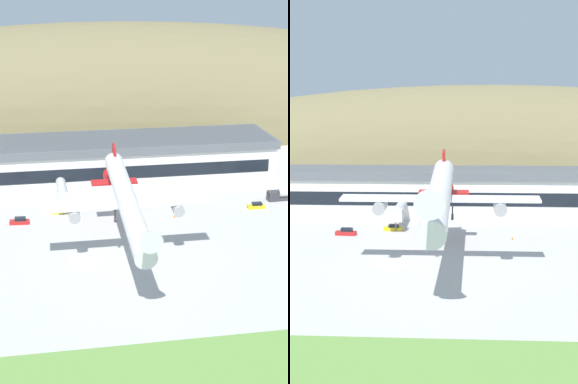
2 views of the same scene
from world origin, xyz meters
TOP-DOWN VIEW (x-y plane):
  - ground_plane at (0.00, 0.00)m, footprint 428.91×428.91m
  - grass_strip_foreground at (0.00, -43.77)m, footprint 386.02×22.62m
  - hill_backdrop at (20.77, 120.52)m, footprint 327.37×85.55m
  - terminal_building at (-1.90, 51.87)m, footprint 120.03×21.74m
  - jetway_0 at (-2.49, 32.85)m, footprint 3.38×15.74m
  - cargo_airplane at (9.00, -0.77)m, footprint 35.44×53.13m
  - service_car_1 at (-3.26, 28.87)m, footprint 4.30×2.04m
  - service_car_2 at (-13.19, 23.37)m, footprint 4.69×1.97m
  - traffic_cone_0 at (23.90, 21.16)m, footprint 0.52×0.52m

SIDE VIEW (x-z plane):
  - ground_plane at x=0.00m, z-range 0.00..0.00m
  - hill_backdrop at x=20.77m, z-range -38.98..38.98m
  - grass_strip_foreground at x=0.00m, z-range 0.00..0.08m
  - traffic_cone_0 at x=23.90m, z-range -0.01..0.57m
  - service_car_1 at x=-3.26m, z-range -0.13..1.36m
  - service_car_2 at x=-13.19m, z-range -0.14..1.51m
  - jetway_0 at x=-2.49m, z-range 1.28..6.71m
  - terminal_building at x=-1.90m, z-range 0.82..13.23m
  - cargo_airplane at x=9.00m, z-range 6.98..18.71m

